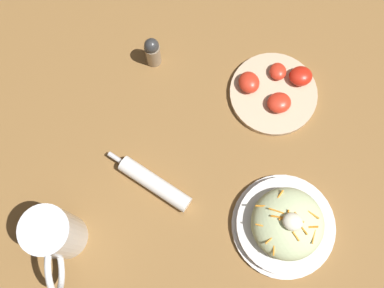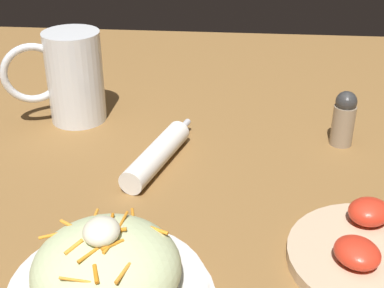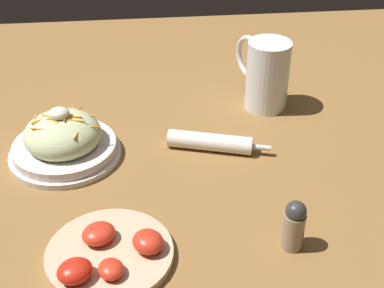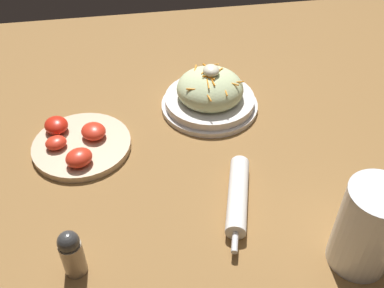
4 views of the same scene
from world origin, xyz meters
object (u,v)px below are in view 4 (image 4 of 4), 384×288
object	(u,v)px
salad_plate	(210,94)
tomato_plate	(79,143)
salt_shaker	(72,253)
napkin_roll	(238,196)
beer_mug	(368,230)

from	to	relation	value
salad_plate	tomato_plate	bearing A→B (deg)	-72.37
salt_shaker	napkin_roll	bearing A→B (deg)	108.15
napkin_roll	tomato_plate	distance (m)	0.33
salad_plate	tomato_plate	distance (m)	0.29
salad_plate	tomato_plate	xyz separation A→B (m)	(0.09, -0.28, -0.02)
beer_mug	napkin_roll	world-z (taller)	beer_mug
salad_plate	napkin_roll	xyz separation A→B (m)	(0.28, -0.01, -0.02)
tomato_plate	salt_shaker	xyz separation A→B (m)	(0.28, -0.00, 0.03)
napkin_roll	salt_shaker	world-z (taller)	salt_shaker
napkin_roll	tomato_plate	bearing A→B (deg)	-124.80
napkin_roll	salt_shaker	xyz separation A→B (m)	(0.09, -0.27, 0.03)
salad_plate	tomato_plate	world-z (taller)	salad_plate
beer_mug	napkin_roll	bearing A→B (deg)	-131.48
salad_plate	napkin_roll	world-z (taller)	salad_plate
salad_plate	napkin_roll	size ratio (longest dim) A/B	1.07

